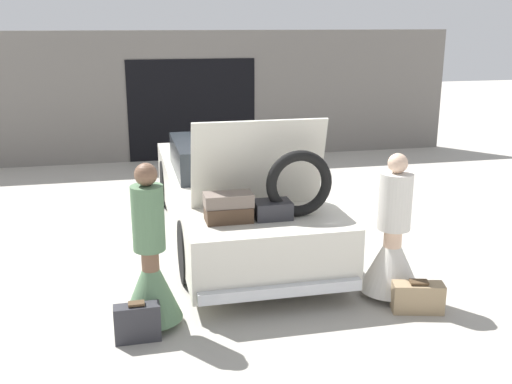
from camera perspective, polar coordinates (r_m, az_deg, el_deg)
ground_plane at (r=8.80m, az=-2.03°, el=-3.88°), size 40.00×40.00×0.00m
garage_wall_back at (r=13.39m, az=-6.15°, el=9.04°), size 12.00×0.14×2.80m
car at (r=8.60m, az=-2.06°, el=-0.04°), size 1.88×5.27×1.92m
person_left at (r=6.08m, az=-9.99°, el=-7.31°), size 0.60×0.60×1.70m
person_right at (r=6.81m, az=12.84°, el=-5.14°), size 0.69×0.69×1.64m
suitcase_beside_left_person at (r=6.01m, az=-11.23°, el=-12.11°), size 0.44×0.17×0.40m
suitcase_beside_right_person at (r=6.67m, az=15.15°, el=-9.66°), size 0.57×0.34×0.35m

